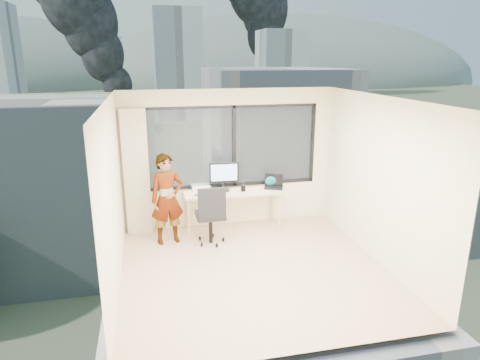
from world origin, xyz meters
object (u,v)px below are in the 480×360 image
object	(u,v)px
person	(167,199)
game_console	(201,187)
laptop	(274,182)
desk	(233,210)
handbag	(271,181)
chair	(210,213)
monitor	(224,176)

from	to	relation	value
person	game_console	world-z (taller)	person
laptop	person	bearing A→B (deg)	-149.74
desk	handbag	distance (m)	0.94
chair	game_console	bearing A→B (deg)	94.78
desk	laptop	xyz separation A→B (m)	(0.80, 0.01, 0.49)
person	laptop	bearing A→B (deg)	-1.73
person	laptop	size ratio (longest dim) A/B	4.29
laptop	handbag	bearing A→B (deg)	110.07
desk	person	xyz separation A→B (m)	(-1.22, -0.35, 0.42)
chair	person	size ratio (longest dim) A/B	0.69
person	monitor	size ratio (longest dim) A/B	2.91
laptop	chair	bearing A→B (deg)	-136.73
handbag	game_console	bearing A→B (deg)	-174.49
person	laptop	xyz separation A→B (m)	(2.02, 0.36, 0.07)
desk	game_console	distance (m)	0.74
person	game_console	bearing A→B (deg)	30.58
chair	game_console	world-z (taller)	chair
person	laptop	distance (m)	2.05
game_console	laptop	world-z (taller)	laptop
monitor	laptop	bearing A→B (deg)	-0.27
game_console	laptop	bearing A→B (deg)	-15.26
monitor	handbag	distance (m)	0.96
person	game_console	size ratio (longest dim) A/B	4.77
chair	handbag	size ratio (longest dim) A/B	4.33
chair	person	xyz separation A→B (m)	(-0.72, 0.19, 0.25)
chair	laptop	xyz separation A→B (m)	(1.30, 0.56, 0.32)
game_console	laptop	distance (m)	1.39
desk	game_console	bearing A→B (deg)	156.21
person	laptop	world-z (taller)	person
monitor	laptop	world-z (taller)	monitor
chair	laptop	bearing A→B (deg)	23.39
desk	person	world-z (taller)	person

